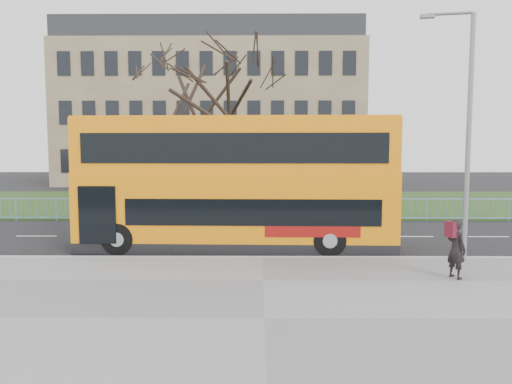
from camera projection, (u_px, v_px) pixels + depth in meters
ground at (262, 250)px, 15.63m from camera, size 120.00×120.00×0.00m
pavement at (264, 321)px, 8.90m from camera, size 80.00×10.50×0.12m
kerb at (262, 258)px, 14.08m from camera, size 80.00×0.20×0.14m
grass_verge at (261, 202)px, 29.87m from camera, size 80.00×15.40×0.08m
guard_railing at (261, 210)px, 22.16m from camera, size 40.00×0.12×1.10m
bare_tree at (207, 112)px, 25.13m from camera, size 7.62×7.62×10.88m
civic_building at (215, 118)px, 49.91m from camera, size 30.00×15.00×14.00m
yellow_bus at (236, 180)px, 15.70m from camera, size 10.68×2.82×4.45m
pedestrian at (456, 249)px, 11.67m from camera, size 0.55×0.66×1.53m
street_lamp at (466, 127)px, 13.25m from camera, size 1.53×0.36×7.23m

